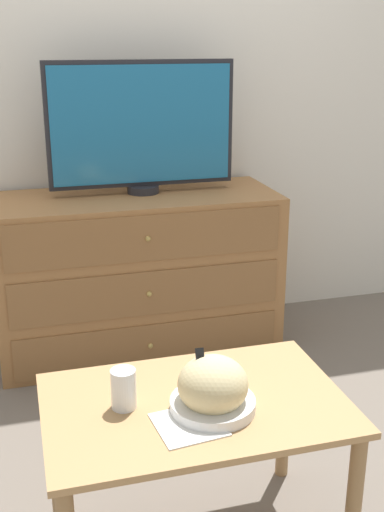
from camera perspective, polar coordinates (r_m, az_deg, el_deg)
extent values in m
plane|color=#70665B|center=(3.52, -5.18, -5.77)|extent=(12.00, 12.00, 0.00)
cube|color=white|center=(3.23, -5.97, 15.90)|extent=(12.00, 0.05, 2.60)
cube|color=#9E6B3D|center=(3.10, -4.86, -1.54)|extent=(1.32, 0.52, 0.77)
cube|color=brown|center=(2.96, -3.74, -7.92)|extent=(1.21, 0.01, 0.21)
sphere|color=tan|center=(2.96, -3.72, -7.98)|extent=(0.02, 0.02, 0.02)
cube|color=brown|center=(2.86, -3.85, -3.33)|extent=(1.21, 0.01, 0.21)
sphere|color=tan|center=(2.85, -3.83, -3.38)|extent=(0.02, 0.02, 0.02)
cube|color=brown|center=(2.77, -3.97, 1.58)|extent=(1.21, 0.01, 0.21)
sphere|color=tan|center=(2.77, -3.94, 1.54)|extent=(0.02, 0.02, 0.02)
cylinder|color=#232328|center=(3.03, -4.36, 5.95)|extent=(0.15, 0.15, 0.04)
cube|color=#232328|center=(2.99, -4.54, 11.60)|extent=(0.86, 0.04, 0.57)
cube|color=#1E6B9E|center=(2.96, -4.46, 11.55)|extent=(0.82, 0.01, 0.53)
cube|color=tan|center=(1.85, 0.26, -13.05)|extent=(0.85, 0.55, 0.02)
cylinder|color=#9C7549|center=(1.94, 14.15, -20.89)|extent=(0.04, 0.04, 0.48)
cylinder|color=#9C7549|center=(2.13, -12.07, -16.65)|extent=(0.04, 0.04, 0.48)
cylinder|color=#9C7549|center=(2.28, 8.20, -13.78)|extent=(0.04, 0.04, 0.48)
cylinder|color=silver|center=(1.80, 1.85, -13.05)|extent=(0.24, 0.24, 0.03)
ellipsoid|color=beige|center=(1.77, 1.87, -11.35)|extent=(0.19, 0.19, 0.16)
cube|color=black|center=(1.75, 0.93, -11.15)|extent=(0.01, 0.06, 0.14)
cube|color=black|center=(1.75, 0.70, -8.75)|extent=(0.02, 0.02, 0.03)
cylinder|color=beige|center=(1.81, -6.08, -12.25)|extent=(0.06, 0.06, 0.07)
cylinder|color=white|center=(1.80, -6.10, -11.65)|extent=(0.07, 0.07, 0.11)
cube|color=white|center=(1.74, -0.29, -14.76)|extent=(0.19, 0.19, 0.00)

